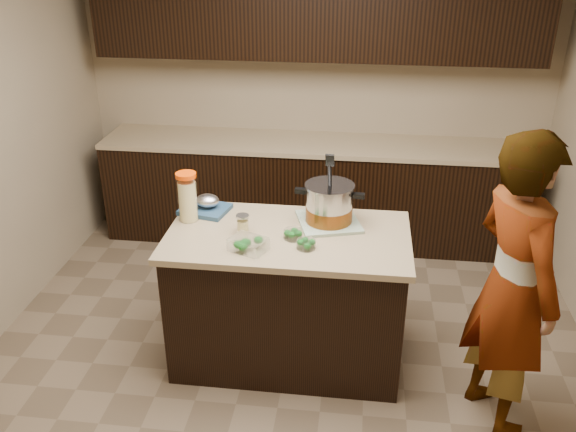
{
  "coord_description": "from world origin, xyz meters",
  "views": [
    {
      "loc": [
        0.4,
        -3.21,
        2.59
      ],
      "look_at": [
        0.0,
        0.0,
        1.02
      ],
      "focal_mm": 38.0,
      "sensor_mm": 36.0,
      "label": 1
    }
  ],
  "objects_px": {
    "lemonade_pitcher": "(188,199)",
    "person": "(513,288)",
    "island": "(288,297)",
    "stock_pot": "(329,205)"
  },
  "relations": [
    {
      "from": "lemonade_pitcher",
      "to": "person",
      "type": "distance_m",
      "value": 1.95
    },
    {
      "from": "island",
      "to": "person",
      "type": "height_order",
      "value": "person"
    },
    {
      "from": "lemonade_pitcher",
      "to": "person",
      "type": "xyz_separation_m",
      "value": [
        1.87,
        -0.5,
        -0.18
      ]
    },
    {
      "from": "stock_pot",
      "to": "lemonade_pitcher",
      "type": "distance_m",
      "value": 0.87
    },
    {
      "from": "stock_pot",
      "to": "lemonade_pitcher",
      "type": "relative_size",
      "value": 1.4
    },
    {
      "from": "stock_pot",
      "to": "lemonade_pitcher",
      "type": "xyz_separation_m",
      "value": [
        -0.87,
        -0.06,
        0.02
      ]
    },
    {
      "from": "lemonade_pitcher",
      "to": "person",
      "type": "relative_size",
      "value": 0.18
    },
    {
      "from": "island",
      "to": "stock_pot",
      "type": "height_order",
      "value": "stock_pot"
    },
    {
      "from": "island",
      "to": "lemonade_pitcher",
      "type": "bearing_deg",
      "value": 169.72
    },
    {
      "from": "island",
      "to": "lemonade_pitcher",
      "type": "distance_m",
      "value": 0.88
    }
  ]
}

